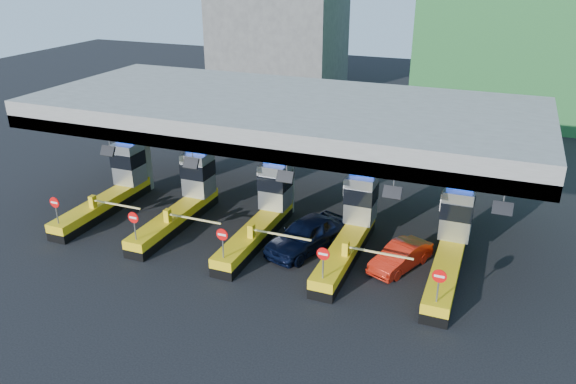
% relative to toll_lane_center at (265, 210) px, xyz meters
% --- Properties ---
extents(ground, '(120.00, 120.00, 0.00)m').
position_rel_toll_lane_center_xyz_m(ground, '(-0.00, -0.28, -1.40)').
color(ground, black).
rests_on(ground, ground).
extents(toll_canopy, '(28.00, 12.09, 7.00)m').
position_rel_toll_lane_center_xyz_m(toll_canopy, '(-0.00, 2.59, 4.74)').
color(toll_canopy, slate).
rests_on(toll_canopy, ground).
extents(toll_lane_far_left, '(4.43, 8.00, 4.16)m').
position_rel_toll_lane_center_xyz_m(toll_lane_far_left, '(-10.00, 0.00, 0.00)').
color(toll_lane_far_left, black).
rests_on(toll_lane_far_left, ground).
extents(toll_lane_left, '(4.43, 8.00, 4.16)m').
position_rel_toll_lane_center_xyz_m(toll_lane_left, '(-5.00, 0.00, 0.00)').
color(toll_lane_left, black).
rests_on(toll_lane_left, ground).
extents(toll_lane_center, '(4.43, 8.00, 4.16)m').
position_rel_toll_lane_center_xyz_m(toll_lane_center, '(0.00, 0.00, 0.00)').
color(toll_lane_center, black).
rests_on(toll_lane_center, ground).
extents(toll_lane_right, '(4.43, 8.00, 4.16)m').
position_rel_toll_lane_center_xyz_m(toll_lane_right, '(5.00, 0.00, 0.00)').
color(toll_lane_right, black).
rests_on(toll_lane_right, ground).
extents(toll_lane_far_right, '(4.43, 8.00, 4.16)m').
position_rel_toll_lane_center_xyz_m(toll_lane_far_right, '(10.00, 0.00, 0.00)').
color(toll_lane_far_right, black).
rests_on(toll_lane_far_right, ground).
extents(bg_building_concrete, '(14.00, 10.00, 18.00)m').
position_rel_toll_lane_center_xyz_m(bg_building_concrete, '(-14.00, 35.72, 7.60)').
color(bg_building_concrete, '#4C4C49').
rests_on(bg_building_concrete, ground).
extents(van, '(3.67, 5.48, 1.73)m').
position_rel_toll_lane_center_xyz_m(van, '(2.78, -0.93, -0.53)').
color(van, black).
rests_on(van, ground).
extents(red_car, '(2.76, 4.07, 1.27)m').
position_rel_toll_lane_center_xyz_m(red_car, '(7.76, -0.99, -0.76)').
color(red_car, red).
rests_on(red_car, ground).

